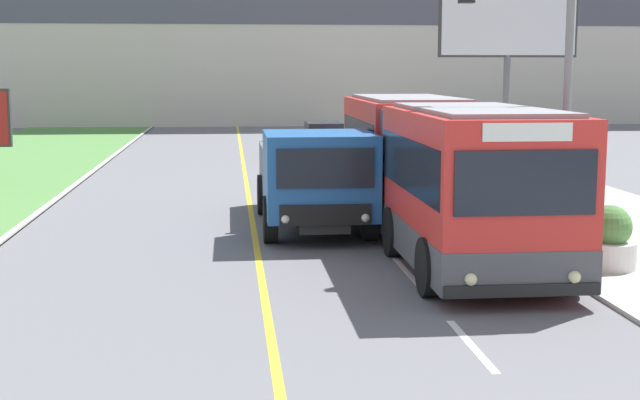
{
  "coord_description": "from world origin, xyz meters",
  "views": [
    {
      "loc": [
        -0.55,
        0.76,
        3.79
      ],
      "look_at": [
        1.1,
        16.89,
        1.4
      ],
      "focal_mm": 50.0,
      "sensor_mm": 36.0,
      "label": 1
    }
  ],
  "objects_px": {
    "car_distant": "(324,139)",
    "planter_round_third": "(533,207)",
    "dump_truck": "(315,180)",
    "billboard_large": "(508,21)",
    "city_bus": "(436,171)",
    "traffic_light_mast": "(538,61)",
    "planter_round_second": "(609,240)"
  },
  "relations": [
    {
      "from": "planter_round_third",
      "to": "billboard_large",
      "type": "bearing_deg",
      "value": 75.74
    },
    {
      "from": "traffic_light_mast",
      "to": "planter_round_third",
      "type": "xyz_separation_m",
      "value": [
        1.07,
        2.97,
        -3.34
      ]
    },
    {
      "from": "city_bus",
      "to": "billboard_large",
      "type": "bearing_deg",
      "value": 66.26
    },
    {
      "from": "city_bus",
      "to": "traffic_light_mast",
      "type": "bearing_deg",
      "value": -55.82
    },
    {
      "from": "dump_truck",
      "to": "city_bus",
      "type": "bearing_deg",
      "value": -28.95
    },
    {
      "from": "city_bus",
      "to": "planter_round_second",
      "type": "height_order",
      "value": "city_bus"
    },
    {
      "from": "city_bus",
      "to": "traffic_light_mast",
      "type": "relative_size",
      "value": 1.93
    },
    {
      "from": "car_distant",
      "to": "traffic_light_mast",
      "type": "relative_size",
      "value": 0.69
    },
    {
      "from": "car_distant",
      "to": "traffic_light_mast",
      "type": "height_order",
      "value": "traffic_light_mast"
    },
    {
      "from": "car_distant",
      "to": "planter_round_third",
      "type": "distance_m",
      "value": 19.64
    },
    {
      "from": "dump_truck",
      "to": "car_distant",
      "type": "relative_size",
      "value": 1.61
    },
    {
      "from": "dump_truck",
      "to": "billboard_large",
      "type": "bearing_deg",
      "value": 54.1
    },
    {
      "from": "dump_truck",
      "to": "traffic_light_mast",
      "type": "distance_m",
      "value": 5.99
    },
    {
      "from": "dump_truck",
      "to": "car_distant",
      "type": "height_order",
      "value": "dump_truck"
    },
    {
      "from": "city_bus",
      "to": "planter_round_third",
      "type": "height_order",
      "value": "city_bus"
    },
    {
      "from": "car_distant",
      "to": "city_bus",
      "type": "bearing_deg",
      "value": -89.1
    },
    {
      "from": "dump_truck",
      "to": "traffic_light_mast",
      "type": "bearing_deg",
      "value": -41.64
    },
    {
      "from": "car_distant",
      "to": "billboard_large",
      "type": "height_order",
      "value": "billboard_large"
    },
    {
      "from": "dump_truck",
      "to": "billboard_large",
      "type": "xyz_separation_m",
      "value": [
        8.01,
        11.06,
        4.28
      ]
    },
    {
      "from": "city_bus",
      "to": "billboard_large",
      "type": "relative_size",
      "value": 1.65
    },
    {
      "from": "dump_truck",
      "to": "billboard_large",
      "type": "relative_size",
      "value": 0.95
    },
    {
      "from": "billboard_large",
      "to": "traffic_light_mast",
      "type": "bearing_deg",
      "value": -105.4
    },
    {
      "from": "dump_truck",
      "to": "traffic_light_mast",
      "type": "xyz_separation_m",
      "value": [
        3.99,
        -3.54,
        2.72
      ]
    },
    {
      "from": "city_bus",
      "to": "planter_round_third",
      "type": "relative_size",
      "value": 10.03
    },
    {
      "from": "city_bus",
      "to": "dump_truck",
      "type": "bearing_deg",
      "value": 151.05
    },
    {
      "from": "planter_round_second",
      "to": "dump_truck",
      "type": "bearing_deg",
      "value": 137.33
    },
    {
      "from": "planter_round_second",
      "to": "planter_round_third",
      "type": "xyz_separation_m",
      "value": [
        -0.04,
        4.12,
        0.0
      ]
    },
    {
      "from": "billboard_large",
      "to": "planter_round_second",
      "type": "distance_m",
      "value": 16.75
    },
    {
      "from": "dump_truck",
      "to": "planter_round_second",
      "type": "xyz_separation_m",
      "value": [
        5.09,
        -4.69,
        -0.62
      ]
    },
    {
      "from": "traffic_light_mast",
      "to": "planter_round_second",
      "type": "relative_size",
      "value": 5.19
    },
    {
      "from": "car_distant",
      "to": "traffic_light_mast",
      "type": "xyz_separation_m",
      "value": [
        1.78,
        -22.4,
        3.26
      ]
    },
    {
      "from": "car_distant",
      "to": "dump_truck",
      "type": "bearing_deg",
      "value": -96.69
    }
  ]
}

